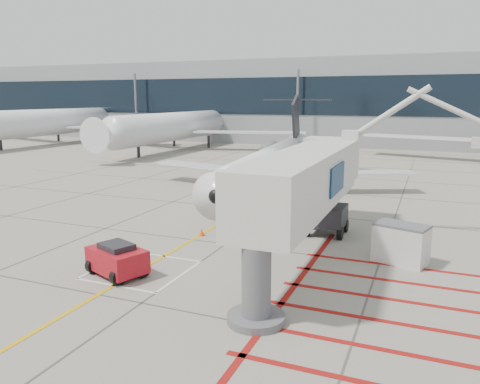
% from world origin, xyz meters
% --- Properties ---
extents(ground_plane, '(260.00, 260.00, 0.00)m').
position_xyz_m(ground_plane, '(0.00, 0.00, 0.00)').
color(ground_plane, gray).
rests_on(ground_plane, ground).
extents(regional_jet, '(26.56, 32.12, 7.85)m').
position_xyz_m(regional_jet, '(-2.05, 15.53, 3.92)').
color(regional_jet, silver).
rests_on(regional_jet, ground_plane).
extents(jet_bridge, '(8.46, 17.84, 7.13)m').
position_xyz_m(jet_bridge, '(4.62, 2.34, 3.57)').
color(jet_bridge, silver).
rests_on(jet_bridge, ground_plane).
extents(pushback_tug, '(3.08, 2.51, 1.55)m').
position_xyz_m(pushback_tug, '(-2.64, -1.92, 0.78)').
color(pushback_tug, '#AD101B').
rests_on(pushback_tug, ground_plane).
extents(baggage_cart, '(2.17, 1.83, 1.17)m').
position_xyz_m(baggage_cart, '(-0.42, 8.46, 0.58)').
color(baggage_cart, '#59585D').
rests_on(baggage_cart, ground_plane).
extents(ground_power_unit, '(2.69, 2.04, 1.89)m').
position_xyz_m(ground_power_unit, '(8.89, 4.56, 0.95)').
color(ground_power_unit, silver).
rests_on(ground_power_unit, ground_plane).
extents(cone_nose, '(0.32, 0.32, 0.45)m').
position_xyz_m(cone_nose, '(-1.92, 4.88, 0.23)').
color(cone_nose, '#FF4C0D').
rests_on(cone_nose, ground_plane).
extents(cone_side, '(0.38, 0.38, 0.53)m').
position_xyz_m(cone_side, '(-1.04, 8.13, 0.26)').
color(cone_side, '#E5570C').
rests_on(cone_side, ground_plane).
extents(terminal_building, '(180.00, 28.00, 14.00)m').
position_xyz_m(terminal_building, '(10.00, 70.00, 7.00)').
color(terminal_building, gray).
rests_on(terminal_building, ground_plane).
extents(terminal_glass_band, '(180.00, 0.10, 6.00)m').
position_xyz_m(terminal_glass_band, '(10.00, 55.95, 8.00)').
color(terminal_glass_band, black).
rests_on(terminal_glass_band, ground_plane).
extents(bg_aircraft_a, '(39.19, 43.55, 13.06)m').
position_xyz_m(bg_aircraft_a, '(-49.78, 46.00, 6.53)').
color(bg_aircraft_a, silver).
rests_on(bg_aircraft_a, ground_plane).
extents(bg_aircraft_b, '(37.48, 41.64, 12.49)m').
position_xyz_m(bg_aircraft_b, '(-25.73, 46.00, 6.25)').
color(bg_aircraft_b, silver).
rests_on(bg_aircraft_b, ground_plane).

